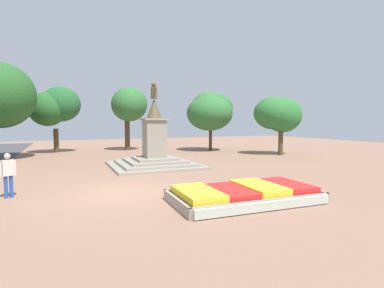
# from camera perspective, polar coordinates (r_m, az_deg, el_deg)

# --- Properties ---
(ground_plane) EXTENTS (75.24, 75.24, 0.00)m
(ground_plane) POSITION_cam_1_polar(r_m,az_deg,el_deg) (12.45, -13.33, -9.09)
(ground_plane) COLOR #8C6651
(flower_planter) EXTENTS (5.36, 2.94, 0.57)m
(flower_planter) POSITION_cam_1_polar(r_m,az_deg,el_deg) (11.02, 10.09, -9.43)
(flower_planter) COLOR #38281C
(flower_planter) RESTS_ON ground_plane
(statue_monument) EXTENTS (5.43, 5.43, 5.32)m
(statue_monument) POSITION_cam_1_polar(r_m,az_deg,el_deg) (19.22, -7.16, -1.44)
(statue_monument) COLOR gray
(statue_monument) RESTS_ON ground_plane
(pedestrian_with_handbag) EXTENTS (0.53, 0.36, 1.68)m
(pedestrian_with_handbag) POSITION_cam_1_polar(r_m,az_deg,el_deg) (13.15, -31.65, -4.60)
(pedestrian_with_handbag) COLOR #264CA5
(pedestrian_with_handbag) RESTS_ON ground_plane
(park_tree_far_left) EXTENTS (4.49, 4.72, 5.75)m
(park_tree_far_left) POSITION_cam_1_polar(r_m,az_deg,el_deg) (29.35, 3.61, 6.42)
(park_tree_far_left) COLOR #4C3823
(park_tree_far_left) RESTS_ON ground_plane
(park_tree_far_right) EXTENTS (3.51, 3.85, 6.24)m
(park_tree_far_right) POSITION_cam_1_polar(r_m,az_deg,el_deg) (30.39, -11.81, 7.21)
(park_tree_far_right) COLOR #4C3823
(park_tree_far_right) RESTS_ON ground_plane
(park_tree_street_side) EXTENTS (4.09, 3.47, 4.98)m
(park_tree_street_side) POSITION_cam_1_polar(r_m,az_deg,el_deg) (26.90, 16.05, 5.47)
(park_tree_street_side) COLOR #4C3823
(park_tree_street_side) RESTS_ON ground_plane
(park_tree_mid_canopy) EXTENTS (4.46, 3.48, 6.03)m
(park_tree_mid_canopy) POSITION_cam_1_polar(r_m,az_deg,el_deg) (30.03, -24.77, 6.45)
(park_tree_mid_canopy) COLOR #4C3823
(park_tree_mid_canopy) RESTS_ON ground_plane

